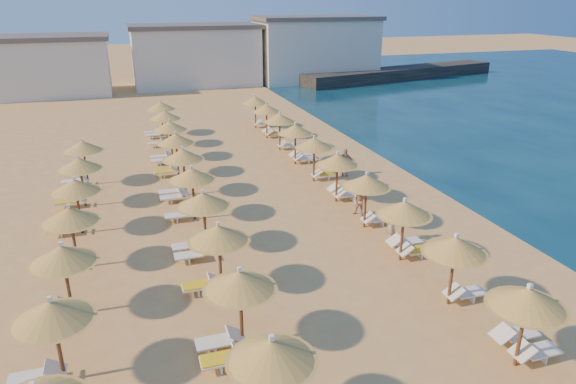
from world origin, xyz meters
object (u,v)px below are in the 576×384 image
object	(u,v)px
parasol_row_west	(197,187)
beachgoer_b	(360,202)
jetty	(401,73)
parasol_row_east	(351,171)
beachgoer_c	(345,162)
beachgoer_a	(391,225)

from	to	relation	value
parasol_row_west	beachgoer_b	distance (m)	8.23
parasol_row_west	jetty	bearing A→B (deg)	50.13
parasol_row_east	jetty	bearing A→B (deg)	57.30
jetty	parasol_row_west	distance (m)	51.95
beachgoer_b	parasol_row_east	bearing A→B (deg)	-179.49
jetty	parasol_row_east	world-z (taller)	parasol_row_east
jetty	beachgoer_c	xyz separation A→B (m)	(-23.42, -34.30, 0.13)
parasol_row_east	beachgoer_a	world-z (taller)	parasol_row_east
parasol_row_west	beachgoer_c	size ratio (longest dim) A/B	23.22
parasol_row_east	beachgoer_b	size ratio (longest dim) A/B	26.75
parasol_row_east	beachgoer_a	xyz separation A→B (m)	(0.37, -3.62, -1.45)
parasol_row_east	parasol_row_west	xyz separation A→B (m)	(-7.70, 0.00, 0.00)
parasol_row_west	beachgoer_b	bearing A→B (deg)	-2.90
beachgoer_a	parasol_row_west	bearing A→B (deg)	-100.36
parasol_row_west	beachgoer_a	xyz separation A→B (m)	(8.07, -3.62, -1.45)
beachgoer_a	beachgoer_b	xyz separation A→B (m)	(-0.01, 3.22, -0.12)
beachgoer_c	beachgoer_a	bearing A→B (deg)	-82.92
jetty	parasol_row_west	xyz separation A→B (m)	(-33.28, -39.85, 1.58)
jetty	beachgoer_b	world-z (taller)	beachgoer_b
jetty	beachgoer_a	world-z (taller)	beachgoer_a
jetty	beachgoer_a	bearing A→B (deg)	-132.40
beachgoer_b	beachgoer_c	size ratio (longest dim) A/B	0.87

